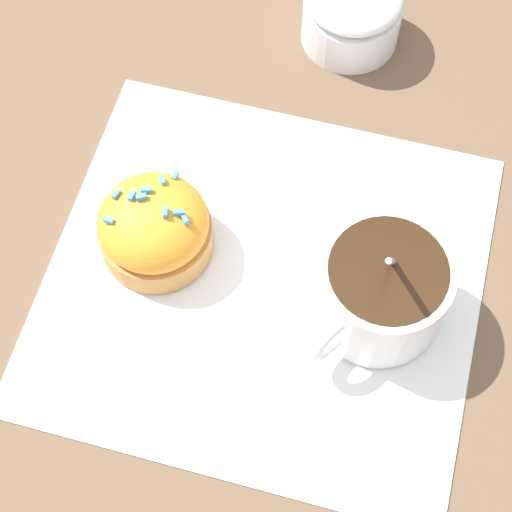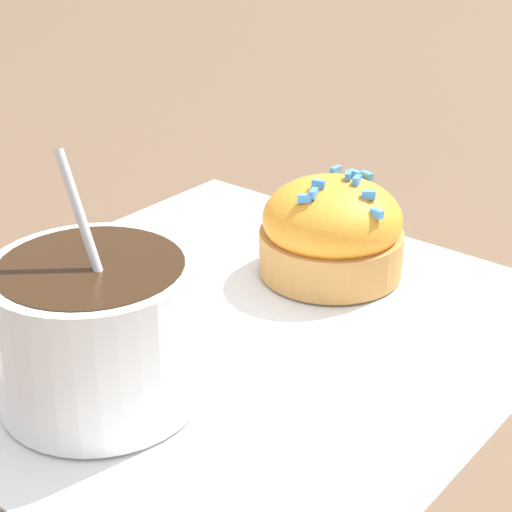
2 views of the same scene
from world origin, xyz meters
name	(u,v)px [view 2 (image 2 of 2)]	position (x,y,z in m)	size (l,w,h in m)	color
ground_plane	(227,328)	(0.00, 0.00, 0.00)	(3.00, 3.00, 0.00)	brown
paper_napkin	(227,326)	(0.00, 0.00, 0.00)	(0.32, 0.30, 0.00)	white
coffee_cup	(96,325)	(-0.08, 0.01, 0.04)	(0.09, 0.10, 0.11)	white
frosted_pastry	(332,231)	(0.08, -0.01, 0.03)	(0.08, 0.08, 0.06)	#C18442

